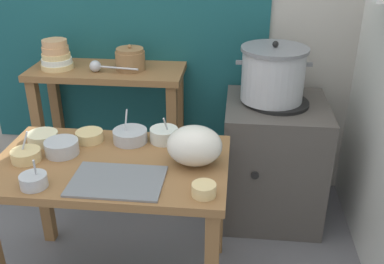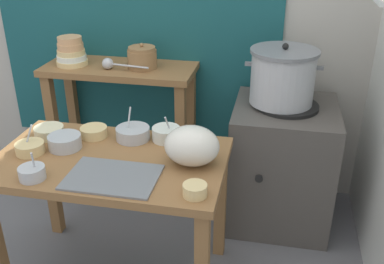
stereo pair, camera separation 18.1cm
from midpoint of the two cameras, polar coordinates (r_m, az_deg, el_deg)
name	(u,v)px [view 1 (the left image)]	position (r m, az deg, el deg)	size (l,w,h in m)	color
prep_table	(112,182)	(2.19, -12.54, -6.29)	(1.10, 0.66, 0.72)	olive
back_shelf_table	(109,101)	(2.93, -12.30, 3.82)	(0.96, 0.40, 0.90)	olive
stove_block	(273,160)	(2.81, 8.49, -3.59)	(0.60, 0.61, 0.78)	#4C4742
steamer_pot	(273,74)	(2.60, 8.38, 7.37)	(0.43, 0.38, 0.35)	#B7BABF
clay_pot	(130,59)	(2.79, -9.79, 9.17)	(0.18, 0.18, 0.16)	olive
bowl_stack_enamel	(56,56)	(2.92, -18.75, 9.21)	(0.20, 0.20, 0.18)	#E5C684
ladle	(97,66)	(2.79, -13.86, 8.15)	(0.31, 0.08, 0.07)	#B7BABF
serving_tray	(117,181)	(1.97, -12.18, -6.21)	(0.40, 0.28, 0.01)	slate
plastic_bag	(194,146)	(2.02, -2.25, -1.81)	(0.25, 0.21, 0.19)	silver
prep_bowl_0	(43,137)	(2.39, -20.65, -0.69)	(0.15, 0.15, 0.05)	beige
prep_bowl_1	(130,135)	(2.28, -10.19, -0.47)	(0.17, 0.17, 0.16)	#B7BABF
prep_bowl_2	(34,180)	(2.03, -22.09, -5.81)	(0.12, 0.12, 0.14)	#B7BABF
prep_bowl_3	(26,155)	(2.25, -22.70, -2.76)	(0.14, 0.14, 0.14)	#E5C684
prep_bowl_4	(204,189)	(1.83, -1.32, -7.41)	(0.10, 0.10, 0.05)	#E5C684
prep_bowl_5	(62,147)	(2.25, -18.60, -1.87)	(0.16, 0.16, 0.07)	#B7BABF
prep_bowl_6	(89,136)	(2.34, -15.18, -0.50)	(0.14, 0.14, 0.05)	#E5C684
prep_bowl_7	(164,134)	(2.26, -5.90, -0.35)	(0.14, 0.14, 0.15)	silver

